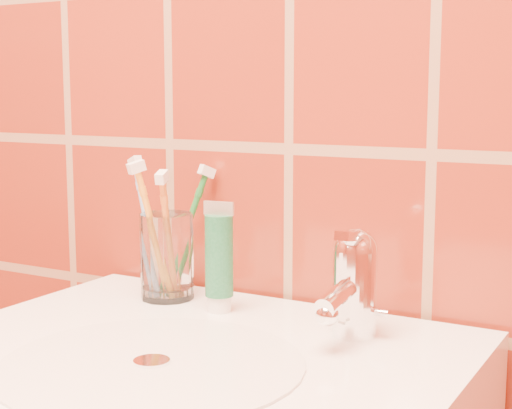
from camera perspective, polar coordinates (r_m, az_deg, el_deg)
The scene contains 7 objects.
glass_tumbler at distance 1.01m, azimuth -6.51°, elevation -3.77°, with size 0.07×0.07×0.11m, color white.
toothpaste_tube at distance 0.94m, azimuth -2.70°, elevation -4.09°, with size 0.04×0.03×0.13m.
faucet at distance 0.85m, azimuth 7.09°, elevation -5.43°, with size 0.05×0.11×0.12m.
toothbrush_0 at distance 1.03m, azimuth -5.15°, elevation -1.96°, with size 0.05×0.08×0.17m, color #1C692B, non-canonical shape.
toothbrush_1 at distance 0.98m, azimuth -6.40°, elevation -2.40°, with size 0.04×0.06×0.18m, color orange, non-canonical shape.
toothbrush_2 at distance 1.02m, azimuth -7.87°, elevation -1.68°, with size 0.08×0.05×0.19m, color #79A0D8, non-canonical shape.
toothbrush_3 at distance 0.98m, azimuth -7.43°, elevation -2.05°, with size 0.04×0.06×0.19m, color orange, non-canonical shape.
Camera 1 is at (0.45, 0.32, 1.12)m, focal length 55.00 mm.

